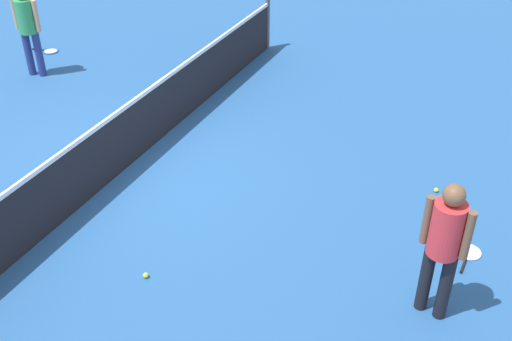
% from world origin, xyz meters
% --- Properties ---
extents(ground_plane, '(40.00, 40.00, 0.00)m').
position_xyz_m(ground_plane, '(0.00, 0.00, 0.00)').
color(ground_plane, '#265693').
extents(court_net, '(10.09, 0.09, 1.07)m').
position_xyz_m(court_net, '(0.00, 0.00, 0.50)').
color(court_net, '#4C4C51').
rests_on(court_net, ground_plane).
extents(player_near_side, '(0.40, 0.53, 1.70)m').
position_xyz_m(player_near_side, '(-0.97, -4.72, 1.01)').
color(player_near_side, black).
rests_on(player_near_side, ground_plane).
extents(player_far_side, '(0.40, 0.53, 1.70)m').
position_xyz_m(player_far_side, '(1.92, 3.43, 1.01)').
color(player_far_side, navy).
rests_on(player_far_side, ground_plane).
extents(tennis_racket_near_player, '(0.59, 0.32, 0.03)m').
position_xyz_m(tennis_racket_near_player, '(0.19, -4.94, 0.01)').
color(tennis_racket_near_player, white).
rests_on(tennis_racket_near_player, ground_plane).
extents(tennis_racket_far_player, '(0.37, 0.60, 0.03)m').
position_xyz_m(tennis_racket_far_player, '(2.89, 3.98, 0.01)').
color(tennis_racket_far_player, blue).
rests_on(tennis_racket_far_player, ground_plane).
extents(tennis_ball_by_net, '(0.07, 0.07, 0.07)m').
position_xyz_m(tennis_ball_by_net, '(1.33, -4.30, 0.03)').
color(tennis_ball_by_net, '#C6E033').
rests_on(tennis_ball_by_net, ground_plane).
extents(tennis_ball_midcourt, '(0.07, 0.07, 0.07)m').
position_xyz_m(tennis_ball_midcourt, '(-1.88, -1.59, 0.03)').
color(tennis_ball_midcourt, '#C6E033').
rests_on(tennis_ball_midcourt, ground_plane).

